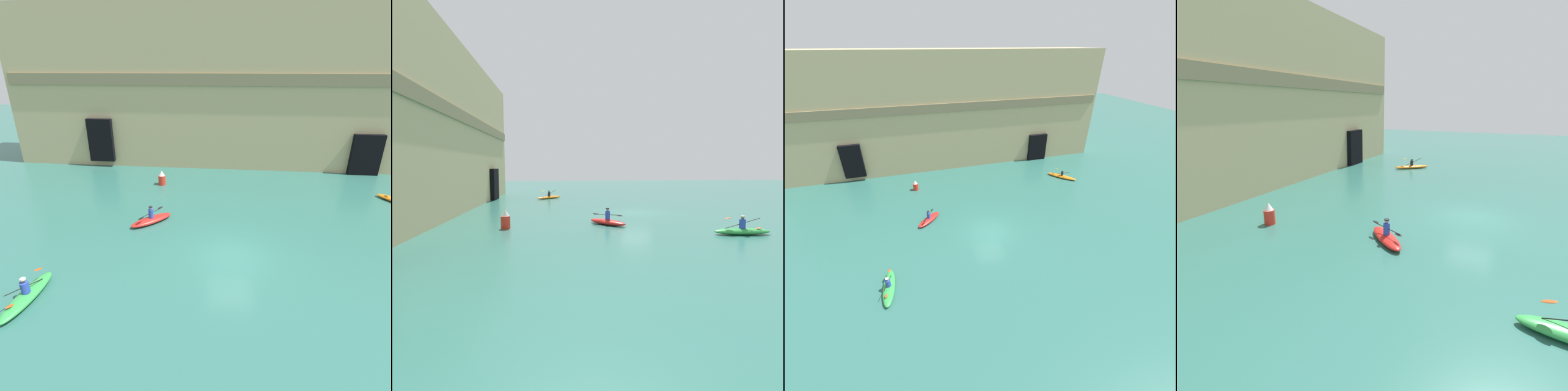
{
  "view_description": "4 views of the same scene",
  "coord_description": "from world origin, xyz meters",
  "views": [
    {
      "loc": [
        -0.51,
        -13.53,
        9.31
      ],
      "look_at": [
        -2.28,
        3.25,
        2.02
      ],
      "focal_mm": 28.0,
      "sensor_mm": 36.0,
      "label": 1
    },
    {
      "loc": [
        -25.3,
        6.35,
        3.93
      ],
      "look_at": [
        -1.83,
        4.31,
        1.69
      ],
      "focal_mm": 28.0,
      "sensor_mm": 36.0,
      "label": 2
    },
    {
      "loc": [
        -6.23,
        -17.73,
        14.89
      ],
      "look_at": [
        0.53,
        4.93,
        0.96
      ],
      "focal_mm": 24.0,
      "sensor_mm": 36.0,
      "label": 3
    },
    {
      "loc": [
        -17.42,
        -1.95,
        6.26
      ],
      "look_at": [
        -1.88,
        5.55,
        1.14
      ],
      "focal_mm": 28.0,
      "sensor_mm": 36.0,
      "label": 4
    }
  ],
  "objects": [
    {
      "name": "kayak_red",
      "position": [
        -5.1,
        3.25,
        0.23
      ],
      "size": [
        2.63,
        2.61,
        1.14
      ],
      "rotation": [
        0.0,
        0.0,
        3.92
      ],
      "color": "red",
      "rests_on": "ground"
    },
    {
      "name": "ground_plane",
      "position": [
        0.0,
        0.0,
        0.0
      ],
      "size": [
        120.0,
        120.0,
        0.0
      ],
      "primitive_type": "plane",
      "color": "#2D665B"
    },
    {
      "name": "kayak_orange",
      "position": [
        12.22,
        7.86,
        0.19
      ],
      "size": [
        2.94,
        3.25,
        1.09
      ],
      "rotation": [
        0.0,
        0.0,
        5.42
      ],
      "color": "orange",
      "rests_on": "ground"
    },
    {
      "name": "kayak_green",
      "position": [
        -8.76,
        -4.08,
        0.23
      ],
      "size": [
        1.03,
        3.32,
        1.1
      ],
      "rotation": [
        0.0,
        0.0,
        4.64
      ],
      "color": "green",
      "rests_on": "ground"
    },
    {
      "name": "marker_buoy",
      "position": [
        -5.8,
        9.91,
        0.57
      ],
      "size": [
        0.59,
        0.59,
        1.22
      ],
      "color": "red",
      "rests_on": "ground"
    },
    {
      "name": "cliff_bluff",
      "position": [
        -0.46,
        18.04,
        7.1
      ],
      "size": [
        41.52,
        7.52,
        14.22
      ],
      "color": "tan",
      "rests_on": "ground"
    }
  ]
}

